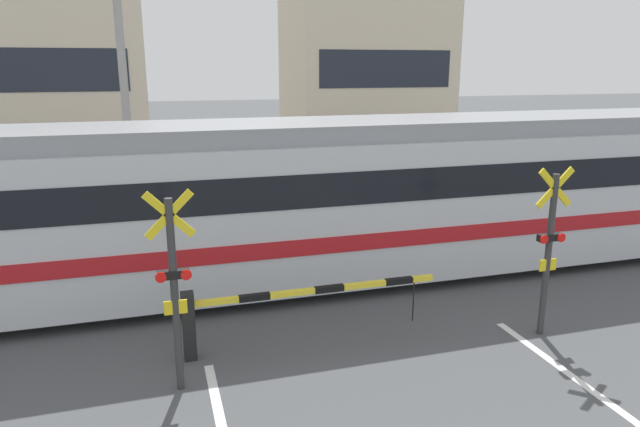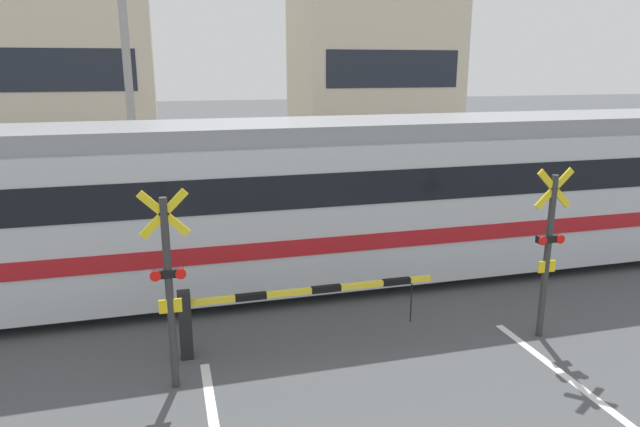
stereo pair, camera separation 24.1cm
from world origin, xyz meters
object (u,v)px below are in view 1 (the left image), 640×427
crossing_barrier_far (348,211)px  crossing_signal_left (174,284)px  commuter_train (311,198)px  pedestrian (241,199)px  crossing_barrier_near (261,306)px  crossing_signal_right (549,245)px

crossing_barrier_far → crossing_signal_left: (-4.78, -6.34, 0.87)m
commuter_train → pedestrian: size_ratio=12.23×
crossing_barrier_near → crossing_barrier_far: 6.48m
crossing_barrier_far → crossing_signal_right: size_ratio=1.46×
crossing_barrier_near → crossing_signal_left: (-1.36, -0.83, 0.87)m
crossing_barrier_near → crossing_signal_left: 1.81m
crossing_signal_left → pedestrian: 8.31m
crossing_signal_left → pedestrian: crossing_signal_left is taller
commuter_train → crossing_barrier_far: bearing=57.1°
commuter_train → crossing_barrier_near: (-1.63, -2.73, -1.09)m
crossing_barrier_far → crossing_signal_left: size_ratio=1.46×
commuter_train → crossing_signal_left: (-2.98, -3.56, -0.22)m
commuter_train → crossing_barrier_near: bearing=-120.8°
crossing_barrier_far → crossing_signal_right: bearing=-77.9°
crossing_barrier_near → crossing_signal_left: size_ratio=1.46×
crossing_barrier_far → crossing_signal_left: crossing_signal_left is taller
crossing_barrier_near → crossing_signal_right: bearing=-9.9°
crossing_signal_right → pedestrian: 8.96m
crossing_barrier_far → crossing_barrier_near: bearing=-121.8°
crossing_signal_left → pedestrian: (2.16, 7.99, -0.72)m
crossing_signal_right → pedestrian: bearing=116.5°
crossing_barrier_near → crossing_barrier_far: bearing=58.2°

